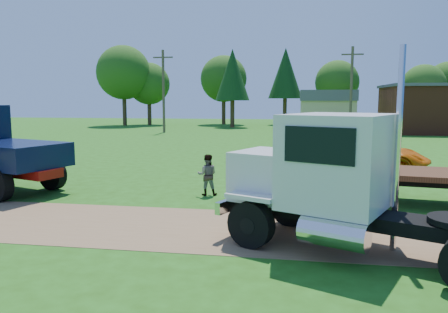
# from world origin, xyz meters

# --- Properties ---
(ground) EXTENTS (140.00, 140.00, 0.00)m
(ground) POSITION_xyz_m (0.00, 0.00, 0.00)
(ground) COLOR #235212
(ground) RESTS_ON ground
(dirt_track) EXTENTS (120.00, 4.20, 0.01)m
(dirt_track) POSITION_xyz_m (0.00, 0.00, 0.01)
(dirt_track) COLOR brown
(dirt_track) RESTS_ON ground
(white_semi_tractor) EXTENTS (8.16, 5.57, 4.90)m
(white_semi_tractor) POSITION_xyz_m (1.46, -1.12, 1.67)
(white_semi_tractor) COLOR black
(white_semi_tractor) RESTS_ON ground
(orange_pickup) EXTENTS (6.63, 4.35, 1.70)m
(orange_pickup) POSITION_xyz_m (3.97, 11.21, 0.85)
(orange_pickup) COLOR orange
(orange_pickup) RESTS_ON ground
(flatbed_trailer) EXTENTS (8.57, 3.62, 2.13)m
(flatbed_trailer) POSITION_xyz_m (5.08, 3.99, 0.91)
(flatbed_trailer) COLOR #3B2112
(flatbed_trailer) RESTS_ON ground
(spectator_b) EXTENTS (0.84, 0.70, 1.58)m
(spectator_b) POSITION_xyz_m (-2.93, 4.31, 0.79)
(spectator_b) COLOR #999999
(spectator_b) RESTS_ON ground
(tan_shed) EXTENTS (6.20, 5.40, 4.70)m
(tan_shed) POSITION_xyz_m (4.00, 40.00, 2.42)
(tan_shed) COLOR #C8B67D
(tan_shed) RESTS_ON ground
(utility_poles) EXTENTS (42.20, 0.28, 9.00)m
(utility_poles) POSITION_xyz_m (6.00, 35.00, 4.71)
(utility_poles) COLOR #4A3F2A
(utility_poles) RESTS_ON ground
(tree_row) EXTENTS (57.11, 13.72, 11.10)m
(tree_row) POSITION_xyz_m (-2.45, 49.69, 6.42)
(tree_row) COLOR #3C2E18
(tree_row) RESTS_ON ground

